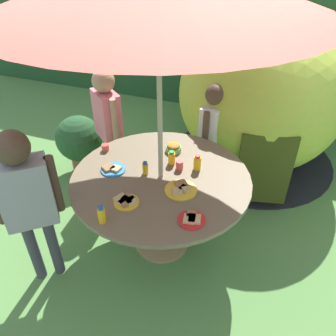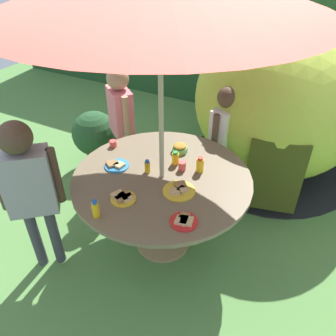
# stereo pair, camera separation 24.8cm
# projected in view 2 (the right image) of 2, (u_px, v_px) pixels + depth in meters

# --- Properties ---
(ground_plane) EXTENTS (10.00, 10.00, 0.02)m
(ground_plane) POSITION_uv_depth(u_px,v_px,m) (163.00, 243.00, 3.06)
(ground_plane) COLOR #548442
(hedge_backdrop) EXTENTS (9.00, 0.70, 1.94)m
(hedge_backdrop) POSITION_uv_depth(u_px,v_px,m) (268.00, 43.00, 4.80)
(hedge_backdrop) COLOR #234C28
(hedge_backdrop) RESTS_ON ground_plane
(garden_table) EXTENTS (1.40, 1.40, 0.75)m
(garden_table) POSITION_uv_depth(u_px,v_px,m) (162.00, 191.00, 2.70)
(garden_table) COLOR tan
(garden_table) RESTS_ON ground_plane
(wooden_chair) EXTENTS (0.61, 0.59, 0.96)m
(wooden_chair) POSITION_uv_depth(u_px,v_px,m) (272.00, 144.00, 3.42)
(wooden_chair) COLOR #93704C
(wooden_chair) RESTS_ON ground_plane
(dome_tent) EXTENTS (2.32, 2.32, 1.68)m
(dome_tent) POSITION_uv_depth(u_px,v_px,m) (280.00, 99.00, 3.58)
(dome_tent) COLOR #B2C63F
(dome_tent) RESTS_ON ground_plane
(potted_plant) EXTENTS (0.51, 0.51, 0.68)m
(potted_plant) POSITION_uv_depth(u_px,v_px,m) (95.00, 135.00, 3.83)
(potted_plant) COLOR brown
(potted_plant) RESTS_ON ground_plane
(child_in_white_shirt) EXTENTS (0.23, 0.40, 1.19)m
(child_in_white_shirt) POSITION_uv_depth(u_px,v_px,m) (225.00, 130.00, 3.19)
(child_in_white_shirt) COLOR navy
(child_in_white_shirt) RESTS_ON ground_plane
(child_in_pink_shirt) EXTENTS (0.37, 0.35, 1.27)m
(child_in_pink_shirt) POSITION_uv_depth(u_px,v_px,m) (121.00, 112.00, 3.37)
(child_in_pink_shirt) COLOR brown
(child_in_pink_shirt) RESTS_ON ground_plane
(child_in_grey_shirt) EXTENTS (0.39, 0.37, 1.33)m
(child_in_grey_shirt) POSITION_uv_depth(u_px,v_px,m) (29.00, 182.00, 2.39)
(child_in_grey_shirt) COLOR #3F3F47
(child_in_grey_shirt) RESTS_ON ground_plane
(snack_bowl) EXTENTS (0.13, 0.13, 0.07)m
(snack_bowl) POSITION_uv_depth(u_px,v_px,m) (180.00, 148.00, 2.89)
(snack_bowl) COLOR #66B259
(snack_bowl) RESTS_ON garden_table
(plate_center_front) EXTENTS (0.20, 0.20, 0.03)m
(plate_center_front) POSITION_uv_depth(u_px,v_px,m) (116.00, 165.00, 2.72)
(plate_center_front) COLOR #338CD8
(plate_center_front) RESTS_ON garden_table
(plate_front_edge) EXTENTS (0.19, 0.19, 0.03)m
(plate_front_edge) POSITION_uv_depth(u_px,v_px,m) (184.00, 221.00, 2.20)
(plate_front_edge) COLOR red
(plate_front_edge) RESTS_ON garden_table
(plate_near_right) EXTENTS (0.24, 0.24, 0.03)m
(plate_near_right) POSITION_uv_depth(u_px,v_px,m) (179.00, 190.00, 2.46)
(plate_near_right) COLOR yellow
(plate_near_right) RESTS_ON garden_table
(plate_far_left) EXTENTS (0.19, 0.18, 0.03)m
(plate_far_left) POSITION_uv_depth(u_px,v_px,m) (123.00, 197.00, 2.39)
(plate_far_left) COLOR yellow
(plate_far_left) RESTS_ON garden_table
(juice_bottle_near_left) EXTENTS (0.04, 0.04, 0.11)m
(juice_bottle_near_left) POSITION_uv_depth(u_px,v_px,m) (147.00, 167.00, 2.64)
(juice_bottle_near_left) COLOR yellow
(juice_bottle_near_left) RESTS_ON garden_table
(juice_bottle_far_right) EXTENTS (0.06, 0.06, 0.11)m
(juice_bottle_far_right) POSITION_uv_depth(u_px,v_px,m) (175.00, 158.00, 2.73)
(juice_bottle_far_right) COLOR yellow
(juice_bottle_far_right) RESTS_ON garden_table
(juice_bottle_center_back) EXTENTS (0.06, 0.06, 0.13)m
(juice_bottle_center_back) POSITION_uv_depth(u_px,v_px,m) (200.00, 165.00, 2.64)
(juice_bottle_center_back) COLOR yellow
(juice_bottle_center_back) RESTS_ON garden_table
(juice_bottle_mid_left) EXTENTS (0.05, 0.05, 0.13)m
(juice_bottle_mid_left) POSITION_uv_depth(u_px,v_px,m) (96.00, 209.00, 2.22)
(juice_bottle_mid_left) COLOR yellow
(juice_bottle_mid_left) RESTS_ON garden_table
(cup_near) EXTENTS (0.06, 0.06, 0.07)m
(cup_near) POSITION_uv_depth(u_px,v_px,m) (182.00, 166.00, 2.67)
(cup_near) COLOR #E04C47
(cup_near) RESTS_ON garden_table
(cup_far) EXTENTS (0.06, 0.06, 0.06)m
(cup_far) POSITION_uv_depth(u_px,v_px,m) (113.00, 144.00, 2.96)
(cup_far) COLOR #E04C47
(cup_far) RESTS_ON garden_table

